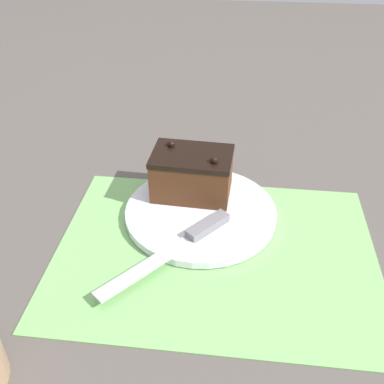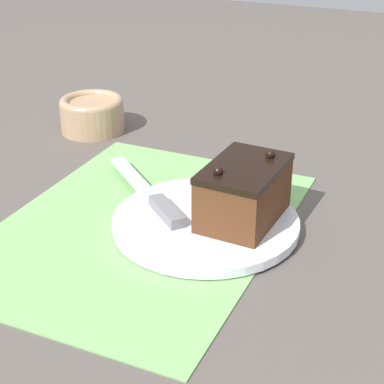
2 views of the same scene
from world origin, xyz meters
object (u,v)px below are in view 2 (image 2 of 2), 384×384
serving_knife (155,200)px  small_bowl (92,113)px  cake_plate (206,222)px  chocolate_cake (244,192)px

serving_knife → small_bowl: (-0.22, -0.24, 0.01)m
cake_plate → chocolate_cake: (-0.02, 0.04, 0.04)m
chocolate_cake → serving_knife: (0.01, -0.12, -0.03)m
cake_plate → small_bowl: bearing=-126.7°
cake_plate → chocolate_cake: chocolate_cake is taller
cake_plate → chocolate_cake: size_ratio=1.83×
cake_plate → small_bowl: small_bowl is taller
cake_plate → small_bowl: size_ratio=2.16×
cake_plate → serving_knife: bearing=-97.7°
serving_knife → small_bowl: bearing=87.2°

